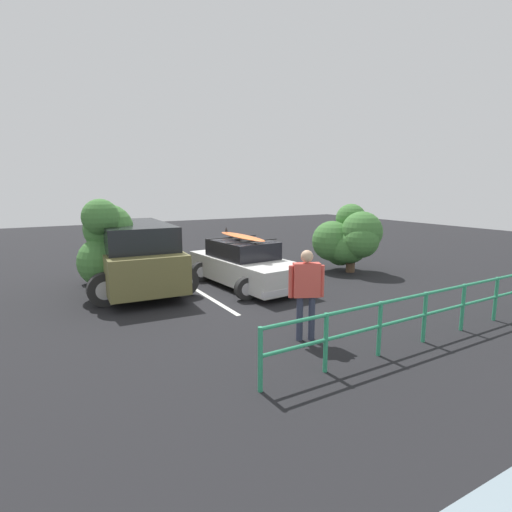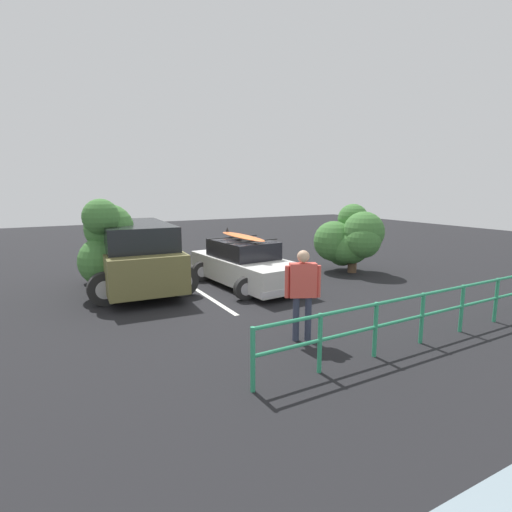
# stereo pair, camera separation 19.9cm
# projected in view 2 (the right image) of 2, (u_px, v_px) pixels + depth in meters

# --- Properties ---
(ground_plane) EXTENTS (44.00, 44.00, 0.02)m
(ground_plane) POSITION_uv_depth(u_px,v_px,m) (224.00, 290.00, 11.01)
(ground_plane) COLOR black
(ground_plane) RESTS_ON ground
(parking_stripe) EXTENTS (0.12, 4.62, 0.00)m
(parking_stripe) POSITION_uv_depth(u_px,v_px,m) (200.00, 291.00, 10.77)
(parking_stripe) COLOR silver
(parking_stripe) RESTS_ON ground
(sedan_car) EXTENTS (2.39, 4.11, 1.57)m
(sedan_car) POSITION_uv_depth(u_px,v_px,m) (245.00, 264.00, 11.37)
(sedan_car) COLOR silver
(sedan_car) RESTS_ON ground
(suv_car) EXTENTS (2.83, 4.56, 1.83)m
(suv_car) POSITION_uv_depth(u_px,v_px,m) (135.00, 255.00, 10.93)
(suv_car) COLOR brown
(suv_car) RESTS_ON ground
(person_bystander) EXTENTS (0.60, 0.37, 1.69)m
(person_bystander) POSITION_uv_depth(u_px,v_px,m) (303.00, 287.00, 7.20)
(person_bystander) COLOR #33384C
(person_bystander) RESTS_ON ground
(railing_fence) EXTENTS (8.21, 0.23, 0.94)m
(railing_fence) POSITION_uv_depth(u_px,v_px,m) (443.00, 306.00, 7.42)
(railing_fence) COLOR #2D9366
(railing_fence) RESTS_ON ground
(bush_near_left) EXTENTS (1.96, 2.14, 2.23)m
(bush_near_left) POSITION_uv_depth(u_px,v_px,m) (350.00, 239.00, 13.04)
(bush_near_left) COLOR brown
(bush_near_left) RESTS_ON ground
(bush_near_right) EXTENTS (1.45, 1.46, 2.51)m
(bush_near_right) POSITION_uv_depth(u_px,v_px,m) (106.00, 241.00, 10.07)
(bush_near_right) COLOR brown
(bush_near_right) RESTS_ON ground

